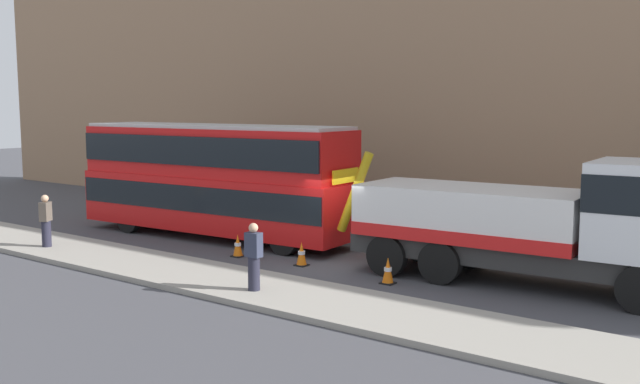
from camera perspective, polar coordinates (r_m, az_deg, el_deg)
ground_plane at (r=21.90m, az=2.22°, el=-5.59°), size 120.00×120.00×0.00m
near_kerb at (r=18.66m, az=-5.14°, el=-7.63°), size 60.00×2.80×0.15m
building_facade at (r=28.40m, az=11.57°, el=13.56°), size 60.00×1.50×16.00m
recovery_tow_truck at (r=19.48m, az=16.85°, el=-2.22°), size 10.20×3.12×3.67m
double_decker_bus at (r=25.79m, az=-8.47°, el=1.29°), size 11.14×3.15×4.06m
pedestrian_onlooker at (r=24.91m, az=-21.06°, el=-2.21°), size 0.42×0.48×1.71m
pedestrian_bystander at (r=17.96m, az=-5.32°, el=-5.24°), size 0.41×0.32×1.71m
traffic_cone_near_bus at (r=22.67m, az=-6.59°, el=-4.31°), size 0.36×0.36×0.72m
traffic_cone_midway at (r=21.30m, az=-1.49°, el=-5.02°), size 0.36×0.36×0.72m
traffic_cone_near_truck at (r=19.30m, az=5.45°, el=-6.33°), size 0.36×0.36×0.72m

